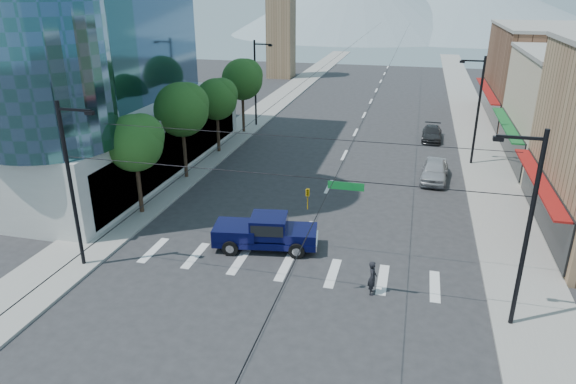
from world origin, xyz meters
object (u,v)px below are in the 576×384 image
(pedestrian, at_px, (372,278))
(parked_car_mid, at_px, (436,169))
(parked_car_near, at_px, (435,170))
(parked_car_far, at_px, (432,133))
(pickup_truck, at_px, (265,232))

(pedestrian, relative_size, parked_car_mid, 0.43)
(parked_car_near, distance_m, parked_car_mid, 0.88)
(parked_car_near, distance_m, parked_car_far, 11.75)
(parked_car_mid, relative_size, parked_car_far, 0.90)
(pickup_truck, height_order, pedestrian, pickup_truck)
(pickup_truck, xyz_separation_m, parked_car_near, (9.56, 13.92, -0.22))
(parked_car_near, height_order, parked_car_far, parked_car_near)
(pedestrian, height_order, parked_car_mid, pedestrian)
(pickup_truck, relative_size, parked_car_near, 1.27)
(pedestrian, distance_m, parked_car_far, 29.08)
(parked_car_mid, bearing_deg, pedestrian, -97.92)
(pedestrian, bearing_deg, parked_car_near, -16.04)
(pedestrian, xyz_separation_m, parked_car_mid, (3.25, 18.03, -0.21))
(pedestrian, bearing_deg, pickup_truck, 57.47)
(parked_car_near, bearing_deg, parked_car_mid, 87.27)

